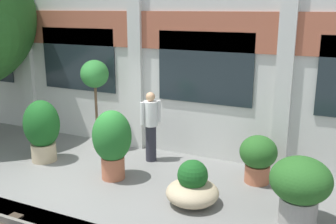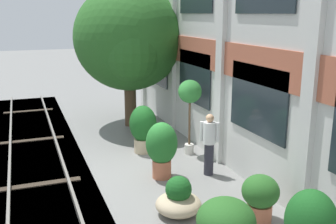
# 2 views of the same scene
# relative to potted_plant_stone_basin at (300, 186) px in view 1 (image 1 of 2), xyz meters

# --- Properties ---
(ground_plane) EXTENTS (80.00, 80.00, 0.00)m
(ground_plane) POSITION_rel_potted_plant_stone_basin_xyz_m (-4.44, -0.15, -0.72)
(ground_plane) COLOR slate
(potted_plant_stone_basin) EXTENTS (1.04, 1.04, 1.22)m
(potted_plant_stone_basin) POSITION_rel_potted_plant_stone_basin_xyz_m (0.00, 0.00, 0.00)
(potted_plant_stone_basin) COLOR gray
(potted_plant_stone_basin) RESTS_ON ground
(potted_plant_fluted_column) EXTENTS (0.79, 0.79, 1.04)m
(potted_plant_fluted_column) POSITION_rel_potted_plant_stone_basin_xyz_m (-1.03, 1.40, -0.13)
(potted_plant_fluted_column) COLOR #B76647
(potted_plant_fluted_column) RESTS_ON ground
(potted_plant_wide_bowl) EXTENTS (1.02, 1.02, 0.88)m
(potted_plant_wide_bowl) POSITION_rel_potted_plant_stone_basin_xyz_m (-1.91, -0.10, -0.38)
(potted_plant_wide_bowl) COLOR tan
(potted_plant_wide_bowl) RESTS_ON ground
(potted_plant_tall_urn) EXTENTS (0.72, 0.72, 2.35)m
(potted_plant_tall_urn) POSITION_rel_potted_plant_stone_basin_xyz_m (-5.35, 1.67, 1.14)
(potted_plant_tall_urn) COLOR beige
(potted_plant_tall_urn) RESTS_ON ground
(potted_plant_glazed_jar) EXTENTS (0.85, 0.85, 1.54)m
(potted_plant_glazed_jar) POSITION_rel_potted_plant_stone_basin_xyz_m (-3.92, 0.24, 0.16)
(potted_plant_glazed_jar) COLOR #B76647
(potted_plant_glazed_jar) RESTS_ON ground
(potted_plant_ribbed_drum) EXTENTS (0.86, 0.86, 1.52)m
(potted_plant_ribbed_drum) POSITION_rel_potted_plant_stone_basin_xyz_m (-6.01, 0.37, 0.11)
(potted_plant_ribbed_drum) COLOR tan
(potted_plant_ribbed_drum) RESTS_ON ground
(resident_by_doorway) EXTENTS (0.35, 0.45, 1.71)m
(resident_by_doorway) POSITION_rel_potted_plant_stone_basin_xyz_m (-3.66, 1.51, 0.20)
(resident_by_doorway) COLOR #282833
(resident_by_doorway) RESTS_ON ground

